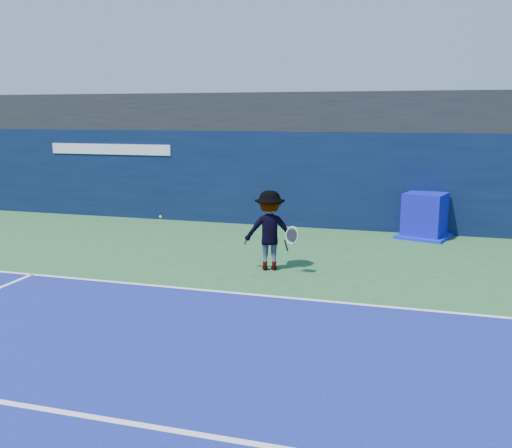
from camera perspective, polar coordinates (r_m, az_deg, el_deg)
The scene contains 8 objects.
ground at distance 8.86m, azimuth -7.06°, elevation -12.79°, with size 80.00×80.00×0.00m, color #2B6031.
baseline at distance 11.48m, azimuth -1.13°, elevation -7.00°, with size 24.00×0.10×0.01m, color white.
service_line at distance 7.26m, azimuth -13.61°, elevation -18.64°, with size 24.00×0.10×0.01m, color white.
stadium_band at distance 19.20m, azimuth 6.54°, elevation 11.08°, with size 36.00×3.00×1.20m, color black.
back_wall_assembly at distance 18.33m, azimuth 5.85°, elevation 4.52°, with size 36.00×1.03×3.00m.
equipment_cart at distance 17.23m, azimuth 16.51°, elevation 0.65°, with size 1.68×1.68×1.30m.
tennis_player at distance 13.07m, azimuth 1.38°, elevation -0.64°, with size 1.42×0.98×1.84m.
tennis_ball at distance 13.87m, azimuth -9.54°, elevation 0.73°, with size 0.06×0.06×0.06m.
Camera 1 is at (3.26, -7.42, 3.57)m, focal length 40.00 mm.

